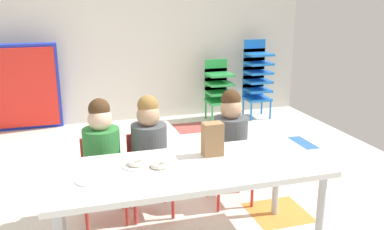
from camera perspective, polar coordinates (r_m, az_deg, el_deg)
ground_plane at (r=3.50m, az=-5.45°, el=-11.72°), size 5.21×4.88×0.02m
back_wall at (r=5.52m, az=-11.15°, el=12.51°), size 5.21×0.10×2.62m
craft_table at (r=2.62m, az=-0.57°, el=-8.01°), size 1.70×0.69×0.60m
seated_child_near_camera at (r=3.07m, az=-12.10°, el=-4.55°), size 0.32×0.32×0.92m
seated_child_middle_seat at (r=3.11m, az=-5.83°, el=-3.99°), size 0.34×0.34×0.92m
seated_child_far_right at (r=3.28m, az=5.18°, el=-2.89°), size 0.34×0.34×0.92m
kid_chair_green_stack at (r=5.56m, az=3.56°, el=3.90°), size 0.32×0.30×0.80m
kid_chair_blue_stack at (r=5.74m, az=8.72°, el=5.37°), size 0.32×0.30×1.04m
folded_activity_table at (r=5.42m, az=-22.14°, el=3.32°), size 0.90×0.29×1.09m
paper_bag_brown at (r=2.74m, az=2.78°, el=-3.27°), size 0.13×0.09×0.22m
paper_plate_near_edge at (r=2.62m, az=-7.53°, el=-6.76°), size 0.18×0.18×0.01m
paper_plate_center_table at (r=2.47m, az=-13.48°, el=-8.53°), size 0.18×0.18×0.01m
donut_powdered_on_plate at (r=2.62m, az=-7.54°, el=-6.38°), size 0.11×0.11×0.03m
donut_powdered_loose at (r=2.59m, az=-4.42°, el=-6.72°), size 0.11×0.11×0.03m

